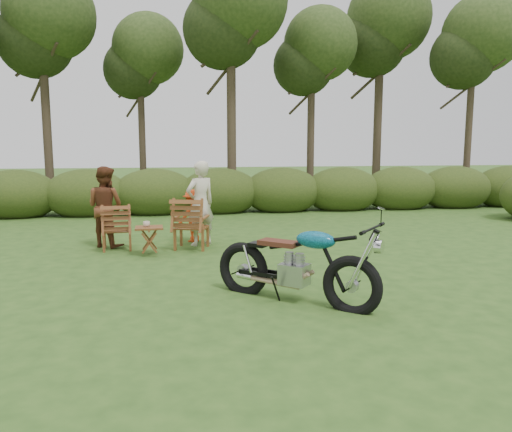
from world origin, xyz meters
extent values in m
plane|color=#274818|center=(0.00, 0.00, 0.00)|extent=(80.00, 80.00, 0.00)
cylinder|color=#372C1E|center=(-5.50, 11.10, 3.60)|extent=(0.28, 0.28, 7.20)
sphere|color=#243915|center=(-5.50, 11.10, 5.84)|extent=(2.88, 2.88, 2.88)
cylinder|color=#372C1E|center=(-2.50, 12.20, 3.15)|extent=(0.24, 0.24, 6.30)
sphere|color=#243915|center=(-2.50, 12.20, 5.11)|extent=(2.52, 2.52, 2.52)
cylinder|color=#372C1E|center=(0.50, 10.00, 3.83)|extent=(0.30, 0.30, 7.65)
sphere|color=#243915|center=(0.50, 10.00, 6.21)|extent=(3.06, 3.06, 3.06)
cylinder|color=#372C1E|center=(3.50, 11.10, 3.24)|extent=(0.26, 0.26, 6.48)
sphere|color=#243915|center=(3.50, 11.10, 5.26)|extent=(2.59, 2.59, 2.59)
cylinder|color=#372C1E|center=(6.50, 12.20, 3.96)|extent=(0.32, 0.32, 7.92)
sphere|color=#243915|center=(6.50, 12.20, 6.42)|extent=(3.17, 3.17, 3.17)
cylinder|color=#372C1E|center=(9.00, 10.00, 3.42)|extent=(0.24, 0.24, 6.84)
sphere|color=#243915|center=(9.00, 10.00, 5.55)|extent=(2.74, 2.74, 2.74)
ellipsoid|color=#293B15|center=(-6.00, 9.00, 0.63)|extent=(2.52, 1.68, 1.51)
ellipsoid|color=#293B15|center=(-4.00, 9.00, 0.63)|extent=(2.52, 1.68, 1.51)
ellipsoid|color=#293B15|center=(-2.00, 9.00, 0.63)|extent=(2.52, 1.68, 1.51)
ellipsoid|color=#293B15|center=(0.00, 9.00, 0.63)|extent=(2.52, 1.68, 1.51)
ellipsoid|color=#293B15|center=(2.00, 9.00, 0.63)|extent=(2.52, 1.68, 1.51)
ellipsoid|color=#293B15|center=(4.00, 9.00, 0.63)|extent=(2.52, 1.68, 1.51)
ellipsoid|color=#293B15|center=(6.00, 9.00, 0.63)|extent=(2.52, 1.68, 1.51)
ellipsoid|color=#293B15|center=(8.00, 9.00, 0.63)|extent=(2.52, 1.68, 1.51)
ellipsoid|color=#293B15|center=(10.00, 9.00, 0.63)|extent=(2.52, 1.68, 1.51)
imported|color=beige|center=(-1.96, 3.16, 0.61)|extent=(0.17, 0.17, 0.10)
imported|color=beige|center=(-0.89, 3.95, 0.00)|extent=(0.77, 0.68, 1.78)
imported|color=#5E2F1A|center=(-2.84, 4.12, 0.00)|extent=(1.03, 0.97, 1.67)
imported|color=#E44115|center=(-1.03, 4.36, 0.00)|extent=(0.85, 0.76, 1.15)
camera|label=1|loc=(-1.45, -6.50, 2.12)|focal=35.00mm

